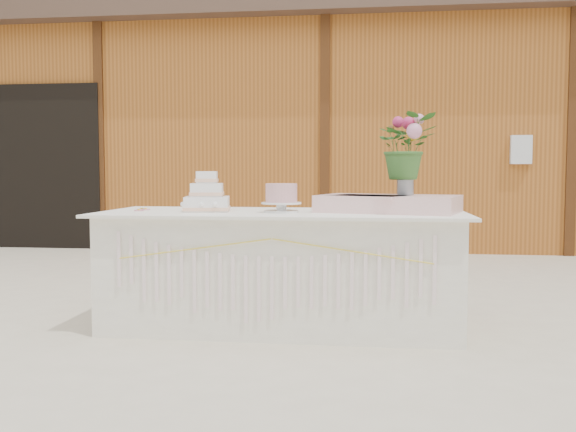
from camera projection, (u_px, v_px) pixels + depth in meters
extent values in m
plane|color=beige|center=(282.00, 326.00, 4.29)|extent=(80.00, 80.00, 0.00)
cube|color=#A45F22|center=(334.00, 142.00, 10.13)|extent=(12.00, 4.00, 3.00)
cube|color=#473327|center=(334.00, 36.00, 10.01)|extent=(12.60, 4.60, 0.30)
cube|color=black|center=(16.00, 167.00, 8.69)|extent=(2.40, 0.08, 2.20)
cube|color=white|center=(282.00, 271.00, 4.27)|extent=(2.28, 0.88, 0.75)
cube|color=white|center=(282.00, 213.00, 4.24)|extent=(2.40, 1.00, 0.02)
cube|color=white|center=(207.00, 204.00, 4.28)|extent=(0.33, 0.33, 0.10)
cube|color=#FEC3A0|center=(207.00, 208.00, 4.28)|extent=(0.34, 0.34, 0.02)
cube|color=white|center=(207.00, 190.00, 4.27)|extent=(0.24, 0.24, 0.09)
cube|color=#FEC3A0|center=(207.00, 194.00, 4.27)|extent=(0.25, 0.25, 0.02)
cube|color=white|center=(207.00, 177.00, 4.27)|extent=(0.15, 0.15, 0.08)
cube|color=#FEC3A0|center=(207.00, 180.00, 4.27)|extent=(0.17, 0.17, 0.02)
cylinder|color=white|center=(281.00, 211.00, 4.15)|extent=(0.22, 0.22, 0.01)
cylinder|color=white|center=(281.00, 207.00, 4.15)|extent=(0.06, 0.06, 0.04)
cylinder|color=white|center=(281.00, 203.00, 4.15)|extent=(0.26, 0.26, 0.01)
cylinder|color=#E2A3A8|center=(281.00, 193.00, 4.14)|extent=(0.20, 0.20, 0.12)
cube|color=#FFCFCD|center=(389.00, 204.00, 4.18)|extent=(0.98, 0.73, 0.11)
cylinder|color=#A8A8AD|center=(405.00, 184.00, 4.21)|extent=(0.11, 0.11, 0.15)
imported|color=#376829|center=(406.00, 139.00, 4.19)|extent=(0.45, 0.41, 0.43)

